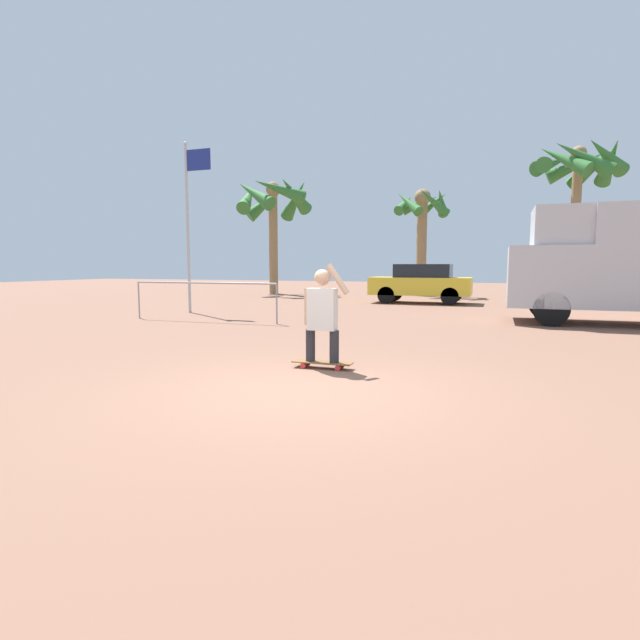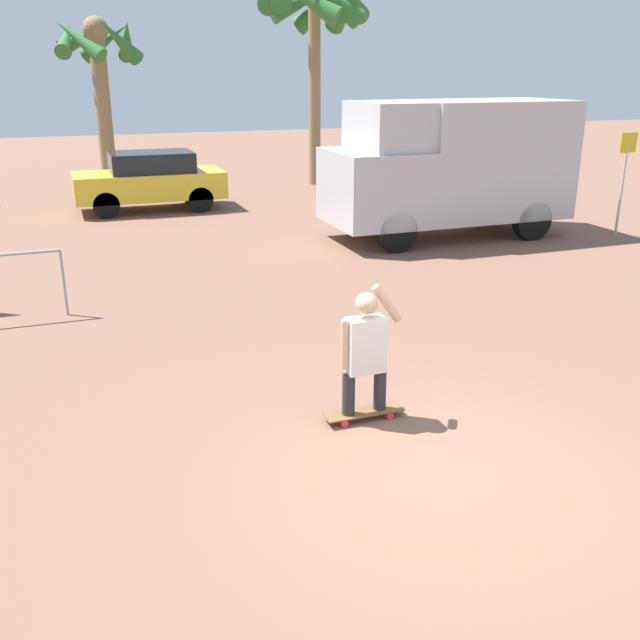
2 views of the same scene
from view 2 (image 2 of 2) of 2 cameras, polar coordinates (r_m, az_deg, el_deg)
name	(u,v)px [view 2 (image 2 of 2)]	position (r m, az deg, el deg)	size (l,w,h in m)	color
ground_plane	(441,478)	(7.05, 9.66, -12.35)	(80.00, 80.00, 0.00)	brown
skateboard	(364,413)	(7.99, 3.53, -7.40)	(0.90, 0.24, 0.10)	brown
person_skateboarder	(365,347)	(7.67, 3.64, -2.15)	(0.70, 0.24, 1.46)	#28282D
camper_van	(452,164)	(16.75, 10.50, 12.18)	(5.51, 2.21, 3.03)	black
parked_car_yellow	(150,180)	(20.36, -13.45, 10.85)	(3.98, 1.77, 1.57)	black
palm_tree_near_van	(314,8)	(24.49, -0.45, 23.68)	(3.81, 3.76, 6.61)	#8E704C
palm_tree_center_background	(99,57)	(24.93, -17.29, 19.46)	(2.88, 2.91, 5.28)	#8E704C
street_sign	(624,170)	(17.92, 23.18, 10.95)	(0.44, 0.06, 2.35)	#B7B7BC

